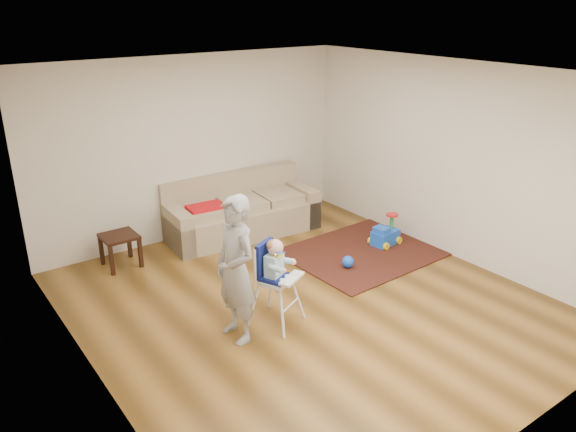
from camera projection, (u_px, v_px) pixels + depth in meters
ground at (308, 303)px, 6.75m from camera, size 5.50×5.50×0.00m
room_envelope at (282, 142)px, 6.46m from camera, size 5.04×5.52×2.72m
sofa at (241, 206)px, 8.59m from camera, size 2.40×1.14×0.90m
side_table at (121, 250)px, 7.61m from camera, size 0.46×0.46×0.46m
area_rug at (367, 251)px, 8.13m from camera, size 2.29×1.74×0.02m
ride_on_toy at (386, 230)px, 8.25m from camera, size 0.44×0.34×0.44m
toy_ball at (348, 262)px, 7.58m from camera, size 0.16×0.16×0.16m
high_chair at (276, 284)px, 6.17m from camera, size 0.63×0.63×1.03m
adult at (236, 270)px, 5.80m from camera, size 0.39×0.59×1.61m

